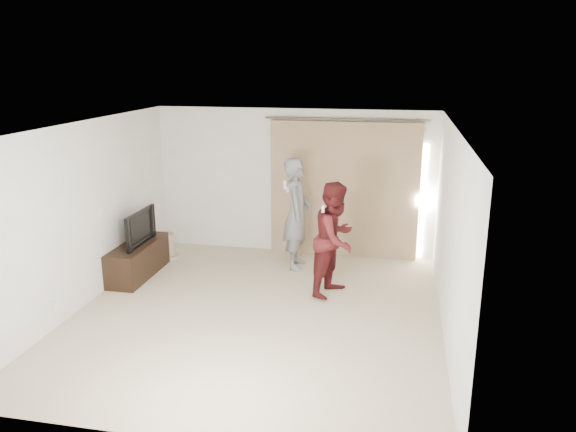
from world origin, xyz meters
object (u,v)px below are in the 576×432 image
object	(u,v)px
tv	(135,227)
person_man	(297,213)
tv_console	(138,260)
person_woman	(336,239)

from	to	relation	value
tv	person_man	distance (m)	2.63
tv	person_man	bearing A→B (deg)	-69.55
tv_console	person_woman	world-z (taller)	person_woman
tv_console	person_woman	bearing A→B (deg)	-1.36
tv_console	person_man	bearing A→B (deg)	20.37
person_man	tv_console	bearing A→B (deg)	-159.63
person_man	person_woman	world-z (taller)	person_man
tv	person_woman	world-z (taller)	person_woman
person_man	tv	bearing A→B (deg)	-159.63
tv_console	person_woman	size ratio (longest dim) A/B	0.82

